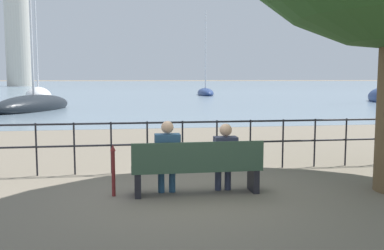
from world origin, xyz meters
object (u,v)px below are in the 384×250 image
seated_person_right (225,154)px  harbor_lighthouse (18,34)px  seated_person_left (167,154)px  sailboat_3 (205,93)px  closed_umbrella (113,168)px  sailboat_0 (34,106)px  sailboat_2 (38,97)px  park_bench (197,168)px

seated_person_right → harbor_lighthouse: bearing=104.7°
seated_person_left → sailboat_3: (8.51, 41.89, -0.38)m
closed_umbrella → sailboat_0: size_ratio=0.11×
seated_person_left → sailboat_2: 30.90m
seated_person_right → sailboat_2: bearing=106.3°
seated_person_left → seated_person_right: 0.97m
park_bench → sailboat_0: size_ratio=0.28×
sailboat_3 → park_bench: bearing=-97.2°
seated_person_right → sailboat_2: sailboat_2 is taller
sailboat_0 → seated_person_left: bearing=-54.0°
seated_person_right → sailboat_0: size_ratio=0.15×
sailboat_2 → sailboat_0: bearing=-97.4°
park_bench → seated_person_right: bearing=9.8°
seated_person_left → harbor_lighthouse: (-26.64, 105.51, 12.10)m
sailboat_0 → sailboat_3: (14.67, 21.74, 0.01)m
sailboat_3 → closed_umbrella: bearing=-99.0°
park_bench → sailboat_0: 21.30m
closed_umbrella → sailboat_2: bearing=103.0°
sailboat_3 → harbor_lighthouse: size_ratio=0.36×
park_bench → closed_umbrella: 1.37m
seated_person_right → sailboat_3: sailboat_3 is taller
seated_person_left → sailboat_0: (-6.16, 20.16, -0.39)m
sailboat_2 → harbor_lighthouse: size_ratio=0.32×
park_bench → sailboat_3: size_ratio=0.22×
sailboat_3 → seated_person_left: bearing=-97.8°
seated_person_left → sailboat_2: sailboat_2 is taller
closed_umbrella → sailboat_2: (-6.89, 29.87, -0.09)m
sailboat_2 → harbor_lighthouse: bearing=87.2°
seated_person_left → seated_person_right: (0.97, 0.00, -0.03)m
seated_person_left → closed_umbrella: 0.91m
seated_person_right → sailboat_3: bearing=79.8°
closed_umbrella → sailboat_0: bearing=104.7°
seated_person_left → harbor_lighthouse: bearing=104.2°
sailboat_0 → sailboat_3: bearing=75.0°
seated_person_left → sailboat_0: sailboat_0 is taller
sailboat_2 → harbor_lighthouse: (-18.87, 75.60, 12.40)m
closed_umbrella → harbor_lighthouse: bearing=103.7°
sailboat_3 → sailboat_2: bearing=-140.0°
seated_person_right → sailboat_2: 31.16m
sailboat_0 → seated_person_right: bearing=-51.5°
park_bench → seated_person_right: size_ratio=1.84×
seated_person_left → sailboat_2: bearing=104.6°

